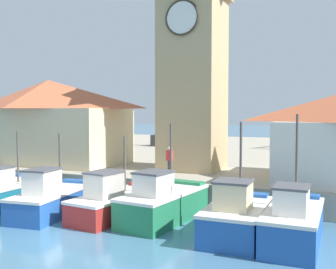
{
  "coord_description": "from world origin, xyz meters",
  "views": [
    {
      "loc": [
        9.47,
        -11.88,
        4.65
      ],
      "look_at": [
        0.48,
        8.18,
        3.5
      ],
      "focal_mm": 42.0,
      "sensor_mm": 36.0,
      "label": 1
    }
  ],
  "objects_px": {
    "fishing_boat_left_inner": "(52,199)",
    "fishing_boat_right_inner": "(294,222)",
    "fishing_boat_left_outer": "(9,192)",
    "fishing_boat_mid_left": "(115,201)",
    "fishing_boat_mid_right": "(237,217)",
    "port_crane_near": "(163,73)",
    "fishing_boat_center": "(163,203)",
    "clock_tower": "(193,53)",
    "dock_worker_near_tower": "(170,161)",
    "warehouse_left": "(49,120)"
  },
  "relations": [
    {
      "from": "fishing_boat_center",
      "to": "fishing_boat_mid_right",
      "type": "xyz_separation_m",
      "value": [
        3.47,
        -0.86,
        -0.02
      ]
    },
    {
      "from": "fishing_boat_left_outer",
      "to": "fishing_boat_center",
      "type": "xyz_separation_m",
      "value": [
        8.17,
        0.78,
        0.07
      ]
    },
    {
      "from": "fishing_boat_mid_right",
      "to": "port_crane_near",
      "type": "xyz_separation_m",
      "value": [
        -14.1,
        23.85,
        8.22
      ]
    },
    {
      "from": "fishing_boat_mid_right",
      "to": "warehouse_left",
      "type": "relative_size",
      "value": 0.39
    },
    {
      "from": "fishing_boat_mid_right",
      "to": "clock_tower",
      "type": "distance_m",
      "value": 12.3
    },
    {
      "from": "fishing_boat_right_inner",
      "to": "fishing_boat_mid_right",
      "type": "bearing_deg",
      "value": -178.05
    },
    {
      "from": "fishing_boat_left_outer",
      "to": "dock_worker_near_tower",
      "type": "distance_m",
      "value": 8.49
    },
    {
      "from": "fishing_boat_left_inner",
      "to": "dock_worker_near_tower",
      "type": "relative_size",
      "value": 3.14
    },
    {
      "from": "fishing_boat_left_inner",
      "to": "fishing_boat_mid_left",
      "type": "bearing_deg",
      "value": 15.85
    },
    {
      "from": "fishing_boat_left_inner",
      "to": "fishing_boat_right_inner",
      "type": "relative_size",
      "value": 1.09
    },
    {
      "from": "clock_tower",
      "to": "fishing_boat_left_inner",
      "type": "bearing_deg",
      "value": -113.28
    },
    {
      "from": "fishing_boat_left_outer",
      "to": "fishing_boat_mid_left",
      "type": "bearing_deg",
      "value": 4.85
    },
    {
      "from": "fishing_boat_left_outer",
      "to": "warehouse_left",
      "type": "height_order",
      "value": "warehouse_left"
    },
    {
      "from": "fishing_boat_mid_right",
      "to": "fishing_boat_left_outer",
      "type": "bearing_deg",
      "value": 179.64
    },
    {
      "from": "warehouse_left",
      "to": "port_crane_near",
      "type": "distance_m",
      "value": 17.18
    },
    {
      "from": "fishing_boat_mid_right",
      "to": "port_crane_near",
      "type": "height_order",
      "value": "port_crane_near"
    },
    {
      "from": "fishing_boat_left_outer",
      "to": "dock_worker_near_tower",
      "type": "xyz_separation_m",
      "value": [
        6.45,
        5.35,
        1.33
      ]
    },
    {
      "from": "fishing_boat_center",
      "to": "clock_tower",
      "type": "xyz_separation_m",
      "value": [
        -1.44,
        7.47,
        7.57
      ]
    },
    {
      "from": "clock_tower",
      "to": "fishing_boat_center",
      "type": "bearing_deg",
      "value": -79.06
    },
    {
      "from": "fishing_boat_center",
      "to": "port_crane_near",
      "type": "bearing_deg",
      "value": 114.83
    },
    {
      "from": "fishing_boat_left_inner",
      "to": "fishing_boat_mid_right",
      "type": "height_order",
      "value": "fishing_boat_mid_right"
    },
    {
      "from": "fishing_boat_left_outer",
      "to": "fishing_boat_mid_right",
      "type": "bearing_deg",
      "value": -0.36
    },
    {
      "from": "port_crane_near",
      "to": "warehouse_left",
      "type": "bearing_deg",
      "value": -94.53
    },
    {
      "from": "fishing_boat_left_inner",
      "to": "clock_tower",
      "type": "relative_size",
      "value": 0.33
    },
    {
      "from": "fishing_boat_mid_left",
      "to": "port_crane_near",
      "type": "relative_size",
      "value": 0.26
    },
    {
      "from": "fishing_boat_left_outer",
      "to": "fishing_boat_mid_left",
      "type": "xyz_separation_m",
      "value": [
        5.93,
        0.5,
        -0.01
      ]
    },
    {
      "from": "fishing_boat_center",
      "to": "dock_worker_near_tower",
      "type": "relative_size",
      "value": 3.14
    },
    {
      "from": "fishing_boat_right_inner",
      "to": "fishing_boat_center",
      "type": "bearing_deg",
      "value": 171.87
    },
    {
      "from": "fishing_boat_left_outer",
      "to": "clock_tower",
      "type": "relative_size",
      "value": 0.32
    },
    {
      "from": "fishing_boat_right_inner",
      "to": "warehouse_left",
      "type": "bearing_deg",
      "value": 157.19
    },
    {
      "from": "clock_tower",
      "to": "port_crane_near",
      "type": "relative_size",
      "value": 0.76
    },
    {
      "from": "fishing_boat_mid_left",
      "to": "fishing_boat_mid_right",
      "type": "height_order",
      "value": "fishing_boat_mid_right"
    },
    {
      "from": "fishing_boat_left_outer",
      "to": "fishing_boat_mid_right",
      "type": "height_order",
      "value": "fishing_boat_mid_right"
    },
    {
      "from": "fishing_boat_right_inner",
      "to": "clock_tower",
      "type": "bearing_deg",
      "value": 130.11
    },
    {
      "from": "fishing_boat_left_outer",
      "to": "fishing_boat_right_inner",
      "type": "bearing_deg",
      "value": -0.01
    },
    {
      "from": "fishing_boat_mid_left",
      "to": "fishing_boat_center",
      "type": "distance_m",
      "value": 2.26
    },
    {
      "from": "fishing_boat_right_inner",
      "to": "dock_worker_near_tower",
      "type": "xyz_separation_m",
      "value": [
        -7.24,
        5.36,
        1.27
      ]
    },
    {
      "from": "fishing_boat_left_inner",
      "to": "warehouse_left",
      "type": "relative_size",
      "value": 0.46
    },
    {
      "from": "dock_worker_near_tower",
      "to": "fishing_boat_left_inner",
      "type": "bearing_deg",
      "value": -121.01
    },
    {
      "from": "clock_tower",
      "to": "dock_worker_near_tower",
      "type": "bearing_deg",
      "value": -95.49
    },
    {
      "from": "fishing_boat_right_inner",
      "to": "port_crane_near",
      "type": "distance_m",
      "value": 29.89
    },
    {
      "from": "fishing_boat_center",
      "to": "fishing_boat_right_inner",
      "type": "relative_size",
      "value": 1.09
    },
    {
      "from": "fishing_boat_mid_left",
      "to": "fishing_boat_mid_right",
      "type": "distance_m",
      "value": 5.74
    },
    {
      "from": "clock_tower",
      "to": "warehouse_left",
      "type": "relative_size",
      "value": 1.37
    },
    {
      "from": "fishing_boat_right_inner",
      "to": "port_crane_near",
      "type": "bearing_deg",
      "value": 124.18
    },
    {
      "from": "fishing_boat_left_outer",
      "to": "fishing_boat_left_inner",
      "type": "relative_size",
      "value": 0.96
    },
    {
      "from": "fishing_boat_left_outer",
      "to": "warehouse_left",
      "type": "xyz_separation_m",
      "value": [
        -3.77,
        7.34,
        3.46
      ]
    },
    {
      "from": "fishing_boat_left_outer",
      "to": "fishing_boat_mid_right",
      "type": "xyz_separation_m",
      "value": [
        11.64,
        -0.07,
        0.05
      ]
    },
    {
      "from": "fishing_boat_center",
      "to": "port_crane_near",
      "type": "distance_m",
      "value": 26.62
    },
    {
      "from": "fishing_boat_right_inner",
      "to": "warehouse_left",
      "type": "height_order",
      "value": "warehouse_left"
    }
  ]
}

